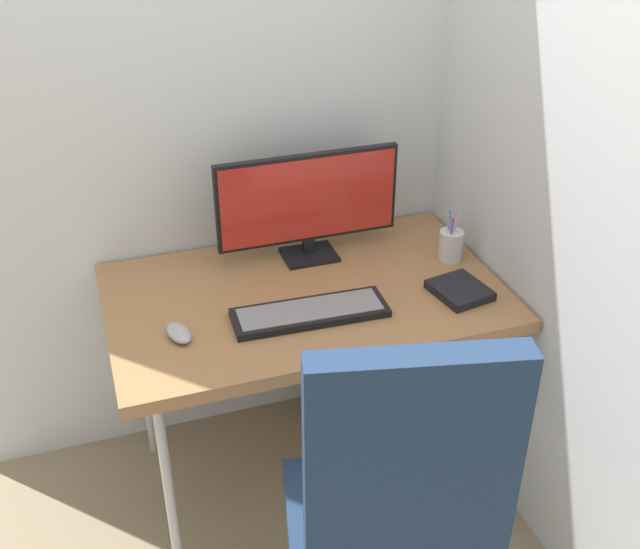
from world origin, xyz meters
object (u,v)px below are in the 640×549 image
(keyboard, at_px, (310,312))
(pen_holder, at_px, (451,245))
(office_chair, at_px, (393,522))
(notebook, at_px, (460,290))
(monitor, at_px, (308,202))
(mouse, at_px, (179,333))
(filing_cabinet, at_px, (400,385))

(keyboard, bearing_deg, pen_holder, 17.71)
(office_chair, distance_m, notebook, 0.82)
(monitor, bearing_deg, mouse, -145.81)
(mouse, relative_size, pen_holder, 0.64)
(keyboard, bearing_deg, filing_cabinet, 19.23)
(monitor, relative_size, notebook, 3.55)
(pen_holder, distance_m, notebook, 0.22)
(monitor, bearing_deg, keyboard, -107.11)
(filing_cabinet, distance_m, mouse, 0.91)
(filing_cabinet, relative_size, monitor, 0.97)
(office_chair, distance_m, keyboard, 0.69)
(filing_cabinet, bearing_deg, pen_holder, 14.30)
(filing_cabinet, height_order, mouse, mouse)
(monitor, relative_size, pen_holder, 3.53)
(monitor, height_order, pen_holder, monitor)
(filing_cabinet, relative_size, mouse, 5.39)
(keyboard, height_order, pen_holder, pen_holder)
(filing_cabinet, xyz_separation_m, keyboard, (-0.37, -0.13, 0.47))
(mouse, bearing_deg, office_chair, -76.35)
(mouse, xyz_separation_m, notebook, (0.86, -0.05, -0.00))
(office_chair, relative_size, mouse, 10.86)
(keyboard, bearing_deg, notebook, -3.86)
(monitor, height_order, keyboard, monitor)
(filing_cabinet, height_order, notebook, notebook)
(pen_holder, height_order, notebook, pen_holder)
(pen_holder, bearing_deg, keyboard, -162.29)
(filing_cabinet, distance_m, pen_holder, 0.55)
(mouse, distance_m, notebook, 0.86)
(office_chair, height_order, pen_holder, office_chair)
(monitor, distance_m, mouse, 0.62)
(pen_holder, xyz_separation_m, notebook, (-0.07, -0.21, -0.04))
(office_chair, relative_size, monitor, 1.96)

